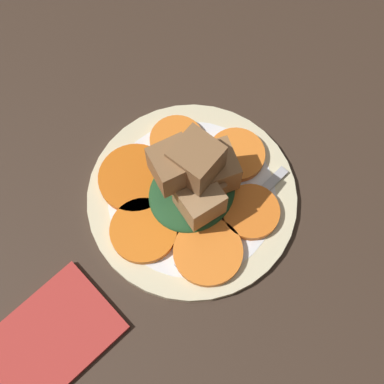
# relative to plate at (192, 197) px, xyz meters

# --- Properties ---
(table_slab) EXTENTS (1.20, 1.20, 0.02)m
(table_slab) POSITION_rel_plate_xyz_m (0.00, 0.00, -0.02)
(table_slab) COLOR #38281E
(table_slab) RESTS_ON ground
(plate) EXTENTS (0.25, 0.25, 0.01)m
(plate) POSITION_rel_plate_xyz_m (0.00, 0.00, 0.00)
(plate) COLOR beige
(plate) RESTS_ON table_slab
(carrot_slice_0) EXTENTS (0.08, 0.08, 0.01)m
(carrot_slice_0) POSITION_rel_plate_xyz_m (-0.04, -0.06, 0.01)
(carrot_slice_0) COLOR orange
(carrot_slice_0) RESTS_ON plate
(carrot_slice_1) EXTENTS (0.07, 0.07, 0.01)m
(carrot_slice_1) POSITION_rel_plate_xyz_m (0.03, -0.06, 0.01)
(carrot_slice_1) COLOR orange
(carrot_slice_1) RESTS_ON plate
(carrot_slice_2) EXTENTS (0.07, 0.07, 0.01)m
(carrot_slice_2) POSITION_rel_plate_xyz_m (0.07, -0.00, 0.01)
(carrot_slice_2) COLOR orange
(carrot_slice_2) RESTS_ON plate
(carrot_slice_3) EXTENTS (0.07, 0.07, 0.01)m
(carrot_slice_3) POSITION_rel_plate_xyz_m (0.03, 0.06, 0.01)
(carrot_slice_3) COLOR orange
(carrot_slice_3) RESTS_ON plate
(carrot_slice_4) EXTENTS (0.09, 0.09, 0.01)m
(carrot_slice_4) POSITION_rel_plate_xyz_m (-0.04, 0.06, 0.01)
(carrot_slice_4) COLOR #D45F13
(carrot_slice_4) RESTS_ON plate
(carrot_slice_5) EXTENTS (0.08, 0.08, 0.01)m
(carrot_slice_5) POSITION_rel_plate_xyz_m (-0.07, 0.01, 0.01)
(carrot_slice_5) COLOR orange
(carrot_slice_5) RESTS_ON plate
(center_pile) EXTENTS (0.11, 0.10, 0.11)m
(center_pile) POSITION_rel_plate_xyz_m (0.00, -0.00, 0.05)
(center_pile) COLOR #1E4723
(center_pile) RESTS_ON plate
(fork) EXTENTS (0.18, 0.03, 0.00)m
(fork) POSITION_rel_plate_xyz_m (0.01, -0.06, 0.01)
(fork) COLOR #B2B2B7
(fork) RESTS_ON plate
(napkin) EXTENTS (0.17, 0.10, 0.01)m
(napkin) POSITION_rel_plate_xyz_m (-0.24, -0.01, -0.00)
(napkin) COLOR #B2332D
(napkin) RESTS_ON table_slab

